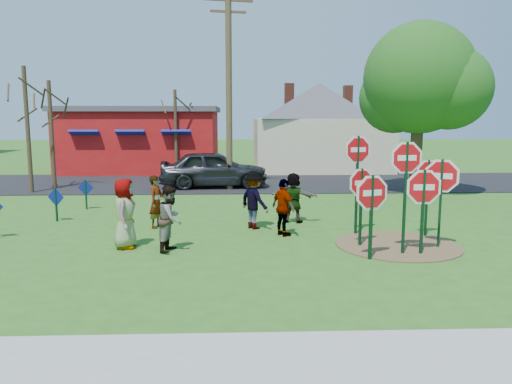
% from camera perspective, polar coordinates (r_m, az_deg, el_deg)
% --- Properties ---
extents(ground, '(120.00, 120.00, 0.00)m').
position_cam_1_polar(ground, '(13.85, -3.54, -5.26)').
color(ground, '#31601B').
rests_on(ground, ground).
extents(sidewalk, '(22.00, 1.80, 0.08)m').
position_cam_1_polar(sidewalk, '(7.06, -4.98, -19.07)').
color(sidewalk, '#9E9E99').
rests_on(sidewalk, ground).
extents(road, '(120.00, 7.50, 0.04)m').
position_cam_1_polar(road, '(25.17, -2.93, 1.07)').
color(road, black).
rests_on(road, ground).
extents(dirt_patch, '(3.20, 3.20, 0.03)m').
position_cam_1_polar(dirt_patch, '(13.53, 15.88, -5.85)').
color(dirt_patch, brown).
rests_on(dirt_patch, ground).
extents(red_building, '(9.40, 7.69, 3.90)m').
position_cam_1_polar(red_building, '(32.01, -12.76, 5.98)').
color(red_building, '#A51011').
rests_on(red_building, ground).
extents(cream_house, '(9.40, 9.40, 6.50)m').
position_cam_1_polar(cream_house, '(31.87, 7.21, 7.84)').
color(cream_house, beige).
rests_on(cream_house, ground).
extents(stop_sign_a, '(1.08, 0.34, 2.14)m').
position_cam_1_polar(stop_sign_a, '(11.81, 13.08, -0.79)').
color(stop_sign_a, '#0E361C').
rests_on(stop_sign_a, ground).
extents(stop_sign_b, '(1.02, 0.29, 2.94)m').
position_cam_1_polar(stop_sign_b, '(14.19, 11.54, 3.67)').
color(stop_sign_b, '#0E361C').
rests_on(stop_sign_b, ground).
extents(stop_sign_c, '(1.05, 0.09, 2.88)m').
position_cam_1_polar(stop_sign_c, '(12.38, 16.78, 2.27)').
color(stop_sign_c, '#0E361C').
rests_on(stop_sign_c, ground).
extents(stop_sign_d, '(0.91, 0.17, 2.27)m').
position_cam_1_polar(stop_sign_d, '(14.48, 19.04, 1.45)').
color(stop_sign_d, '#0E361C').
rests_on(stop_sign_d, ground).
extents(stop_sign_e, '(1.15, 0.08, 2.23)m').
position_cam_1_polar(stop_sign_e, '(12.56, 18.60, -0.18)').
color(stop_sign_e, '#0E361C').
rests_on(stop_sign_e, ground).
extents(stop_sign_f, '(1.04, 0.54, 2.42)m').
position_cam_1_polar(stop_sign_f, '(13.34, 20.44, 1.08)').
color(stop_sign_f, '#0E361C').
rests_on(stop_sign_f, ground).
extents(stop_sign_g, '(0.93, 0.40, 2.16)m').
position_cam_1_polar(stop_sign_g, '(12.97, 11.94, 0.28)').
color(stop_sign_g, '#0E361C').
rests_on(stop_sign_g, ground).
extents(blue_diamond_c, '(0.57, 0.20, 1.08)m').
position_cam_1_polar(blue_diamond_c, '(17.09, -21.89, -0.95)').
color(blue_diamond_c, '#0E361C').
rests_on(blue_diamond_c, ground).
extents(blue_diamond_d, '(0.58, 0.10, 1.08)m').
position_cam_1_polar(blue_diamond_d, '(18.94, -18.87, 0.09)').
color(blue_diamond_d, '#0E361C').
rests_on(blue_diamond_d, ground).
extents(person_a, '(0.58, 0.88, 1.79)m').
position_cam_1_polar(person_a, '(13.04, -14.78, -2.37)').
color(person_a, navy).
rests_on(person_a, ground).
extents(person_b, '(0.55, 0.67, 1.58)m').
position_cam_1_polar(person_b, '(15.25, -11.33, -1.09)').
color(person_b, '#24765D').
rests_on(person_b, ground).
extents(person_c, '(0.78, 0.91, 1.63)m').
position_cam_1_polar(person_c, '(12.54, -9.71, -3.02)').
color(person_c, brown).
rests_on(person_c, ground).
extents(person_d, '(1.19, 1.28, 1.73)m').
position_cam_1_polar(person_d, '(14.82, -0.19, -0.91)').
color(person_d, '#2E2D32').
rests_on(person_d, ground).
extents(person_e, '(0.83, 1.01, 1.61)m').
position_cam_1_polar(person_e, '(13.93, 3.15, -1.79)').
color(person_e, '#4E325F').
rests_on(person_e, ground).
extents(person_f, '(1.55, 0.88, 1.59)m').
position_cam_1_polar(person_f, '(15.72, 4.30, -0.65)').
color(person_f, '#1D5926').
rests_on(person_f, ground).
extents(suv, '(5.14, 2.33, 1.71)m').
position_cam_1_polar(suv, '(23.44, -4.84, 2.65)').
color(suv, '#313035').
rests_on(suv, road).
extents(utility_pole, '(2.17, 0.51, 8.93)m').
position_cam_1_polar(utility_pole, '(22.70, -3.12, 12.09)').
color(utility_pole, '#4C3823').
rests_on(utility_pole, ground).
extents(leafy_tree, '(5.10, 4.65, 7.25)m').
position_cam_1_polar(leafy_tree, '(22.51, 18.45, 11.61)').
color(leafy_tree, '#382819').
rests_on(leafy_tree, ground).
extents(bare_tree_west, '(1.80, 1.80, 5.44)m').
position_cam_1_polar(bare_tree_west, '(23.72, -24.75, 8.33)').
color(bare_tree_west, '#382819').
rests_on(bare_tree_west, ground).
extents(bare_tree_east, '(1.80, 1.80, 4.78)m').
position_cam_1_polar(bare_tree_east, '(27.98, -9.18, 8.04)').
color(bare_tree_east, '#382819').
rests_on(bare_tree_east, ground).
extents(bare_tree_mid, '(1.80, 1.80, 4.95)m').
position_cam_1_polar(bare_tree_mid, '(24.92, -22.41, 7.70)').
color(bare_tree_mid, '#382819').
rests_on(bare_tree_mid, ground).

